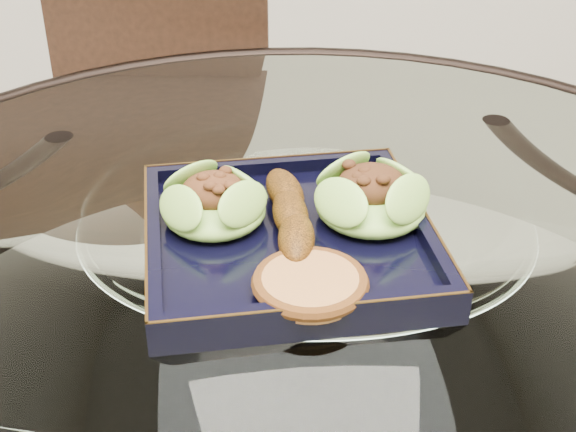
{
  "coord_description": "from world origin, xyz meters",
  "views": [
    {
      "loc": [
        -0.08,
        -0.65,
        1.2
      ],
      "look_at": [
        -0.02,
        -0.01,
        0.8
      ],
      "focal_mm": 50.0,
      "sensor_mm": 36.0,
      "label": 1
    }
  ],
  "objects": [
    {
      "name": "roasted_plantain",
      "position": [
        -0.01,
        0.01,
        0.8
      ],
      "size": [
        0.04,
        0.16,
        0.03
      ],
      "primitive_type": "ellipsoid",
      "rotation": [
        0.0,
        0.0,
        1.61
      ],
      "color": "#62350A",
      "rests_on": "navy_plate"
    },
    {
      "name": "dining_chair",
      "position": [
        -0.19,
        0.54,
        0.49
      ],
      "size": [
        0.42,
        0.42,
        0.88
      ],
      "rotation": [
        0.0,
        0.0,
        -0.11
      ],
      "color": "#311B10",
      "rests_on": "ground"
    },
    {
      "name": "dining_table",
      "position": [
        -0.0,
        -0.0,
        0.6
      ],
      "size": [
        1.13,
        1.13,
        0.77
      ],
      "color": "white",
      "rests_on": "ground"
    },
    {
      "name": "lettuce_wrap_left",
      "position": [
        -0.09,
        0.02,
        0.8
      ],
      "size": [
        0.12,
        0.12,
        0.04
      ],
      "primitive_type": "ellipsoid",
      "rotation": [
        0.0,
        0.0,
        0.27
      ],
      "color": "#589D2D",
      "rests_on": "navy_plate"
    },
    {
      "name": "navy_plate",
      "position": [
        -0.02,
        -0.01,
        0.77
      ],
      "size": [
        0.29,
        0.29,
        0.02
      ],
      "primitive_type": "cube",
      "rotation": [
        0.0,
        0.0,
        0.07
      ],
      "color": "black",
      "rests_on": "dining_table"
    },
    {
      "name": "crumb_patty",
      "position": [
        -0.01,
        -0.1,
        0.79
      ],
      "size": [
        0.1,
        0.1,
        0.02
      ],
      "primitive_type": "cylinder",
      "rotation": [
        0.0,
        0.0,
        -0.09
      ],
      "color": "#A56E37",
      "rests_on": "navy_plate"
    },
    {
      "name": "lettuce_wrap_right",
      "position": [
        0.07,
        0.02,
        0.8
      ],
      "size": [
        0.13,
        0.13,
        0.04
      ],
      "primitive_type": "ellipsoid",
      "rotation": [
        0.0,
        0.0,
        0.24
      ],
      "color": "#54932A",
      "rests_on": "navy_plate"
    }
  ]
}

